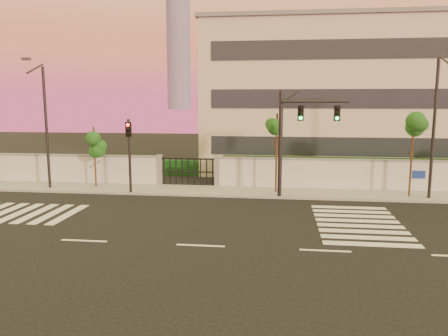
% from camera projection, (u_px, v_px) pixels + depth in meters
% --- Properties ---
extents(ground, '(120.00, 120.00, 0.00)m').
position_uv_depth(ground, '(200.00, 246.00, 17.82)').
color(ground, black).
rests_on(ground, ground).
extents(sidewalk, '(60.00, 3.00, 0.15)m').
position_uv_depth(sidewalk, '(229.00, 191.00, 28.10)').
color(sidewalk, gray).
rests_on(sidewalk, ground).
extents(perimeter_wall, '(60.00, 0.36, 2.20)m').
position_uv_depth(perimeter_wall, '(233.00, 172.00, 29.41)').
color(perimeter_wall, '#B8BABF').
rests_on(perimeter_wall, ground).
extents(hedge_row, '(41.00, 4.25, 1.80)m').
position_uv_depth(hedge_row, '(252.00, 170.00, 32.00)').
color(hedge_row, black).
rests_on(hedge_row, ground).
extents(institutional_building, '(24.40, 12.40, 12.25)m').
position_uv_depth(institutional_building, '(349.00, 97.00, 37.33)').
color(institutional_building, beige).
rests_on(institutional_building, ground).
extents(distant_skyscraper, '(16.00, 16.00, 118.00)m').
position_uv_depth(distant_skyscraper, '(178.00, 15.00, 290.87)').
color(distant_skyscraper, slate).
rests_on(distant_skyscraper, ground).
extents(road_markings, '(57.00, 7.62, 0.02)m').
position_uv_depth(road_markings, '(183.00, 220.00, 21.70)').
color(road_markings, silver).
rests_on(road_markings, ground).
extents(street_tree_c, '(1.40, 1.11, 4.16)m').
position_uv_depth(street_tree_c, '(95.00, 143.00, 28.91)').
color(street_tree_c, '#382314').
rests_on(street_tree_c, ground).
extents(street_tree_d, '(1.62, 1.29, 5.09)m').
position_uv_depth(street_tree_d, '(277.00, 135.00, 27.13)').
color(street_tree_d, '#382314').
rests_on(street_tree_d, ground).
extents(street_tree_e, '(1.49, 1.19, 5.00)m').
position_uv_depth(street_tree_e, '(413.00, 138.00, 25.77)').
color(street_tree_e, '#382314').
rests_on(street_tree_e, ground).
extents(traffic_signal_main, '(4.07, 0.67, 6.44)m').
position_uv_depth(traffic_signal_main, '(294.00, 131.00, 25.71)').
color(traffic_signal_main, black).
rests_on(traffic_signal_main, ground).
extents(traffic_signal_secondary, '(0.37, 0.35, 4.74)m').
position_uv_depth(traffic_signal_secondary, '(129.00, 147.00, 27.07)').
color(traffic_signal_secondary, black).
rests_on(traffic_signal_secondary, ground).
extents(streetlight_west, '(0.50, 2.02, 8.40)m').
position_uv_depth(streetlight_west, '(45.00, 121.00, 28.18)').
color(streetlight_west, black).
rests_on(streetlight_west, ground).
extents(streetlight_east, '(0.52, 2.08, 8.63)m').
position_uv_depth(streetlight_east, '(435.00, 122.00, 25.06)').
color(streetlight_east, black).
rests_on(streetlight_east, ground).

